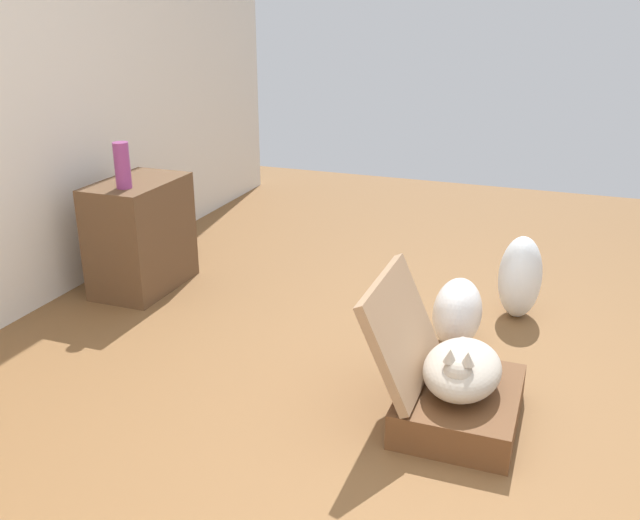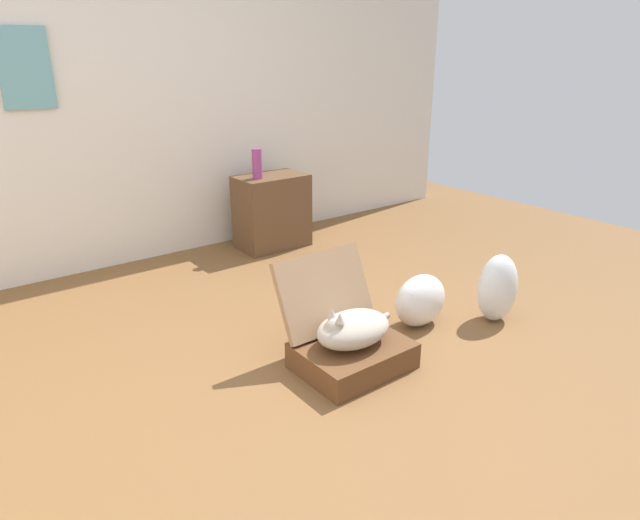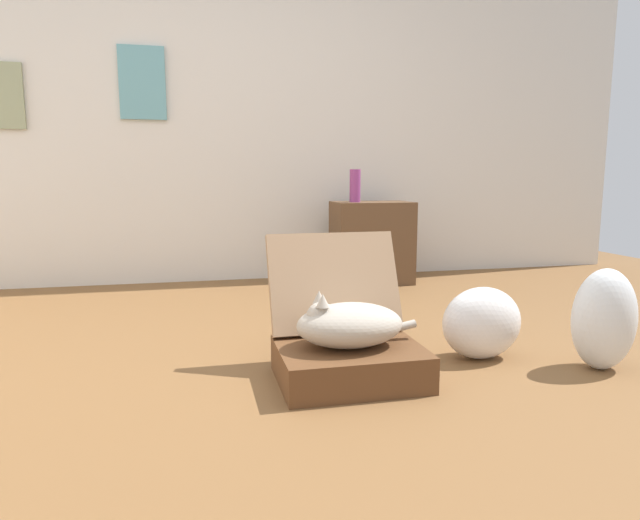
# 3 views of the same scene
# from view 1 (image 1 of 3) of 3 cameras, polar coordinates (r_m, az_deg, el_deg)

# --- Properties ---
(ground_plane) EXTENTS (7.68, 7.68, 0.00)m
(ground_plane) POSITION_cam_1_polar(r_m,az_deg,el_deg) (2.52, 10.43, -15.88)
(ground_plane) COLOR brown
(ground_plane) RESTS_ON ground
(suitcase_base) EXTENTS (0.54, 0.42, 0.14)m
(suitcase_base) POSITION_cam_1_polar(r_m,az_deg,el_deg) (2.70, 11.30, -11.51)
(suitcase_base) COLOR brown
(suitcase_base) RESTS_ON ground
(suitcase_lid) EXTENTS (0.54, 0.21, 0.40)m
(suitcase_lid) POSITION_cam_1_polar(r_m,az_deg,el_deg) (2.60, 6.65, -5.69)
(suitcase_lid) COLOR #9B7756
(suitcase_lid) RESTS_ON suitcase_base
(cat) EXTENTS (0.49, 0.28, 0.21)m
(cat) POSITION_cam_1_polar(r_m,az_deg,el_deg) (2.62, 11.50, -8.72)
(cat) COLOR #B2A899
(cat) RESTS_ON suitcase_base
(plastic_bag_white) EXTENTS (0.35, 0.22, 0.31)m
(plastic_bag_white) POSITION_cam_1_polar(r_m,az_deg,el_deg) (3.22, 11.14, -4.23)
(plastic_bag_white) COLOR white
(plastic_bag_white) RESTS_ON ground
(plastic_bag_clear) EXTENTS (0.26, 0.21, 0.41)m
(plastic_bag_clear) POSITION_cam_1_polar(r_m,az_deg,el_deg) (3.55, 16.00, -1.35)
(plastic_bag_clear) COLOR silver
(plastic_bag_clear) RESTS_ON ground
(side_table) EXTENTS (0.56, 0.35, 0.59)m
(side_table) POSITION_cam_1_polar(r_m,az_deg,el_deg) (3.85, -14.40, 1.98)
(side_table) COLOR brown
(side_table) RESTS_ON ground
(vase_tall) EXTENTS (0.08, 0.08, 0.23)m
(vase_tall) POSITION_cam_1_polar(r_m,az_deg,el_deg) (3.62, -15.83, 7.44)
(vase_tall) COLOR #8C387A
(vase_tall) RESTS_ON side_table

